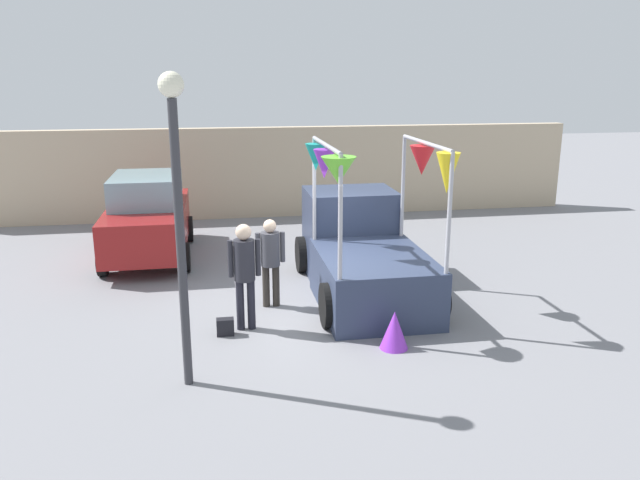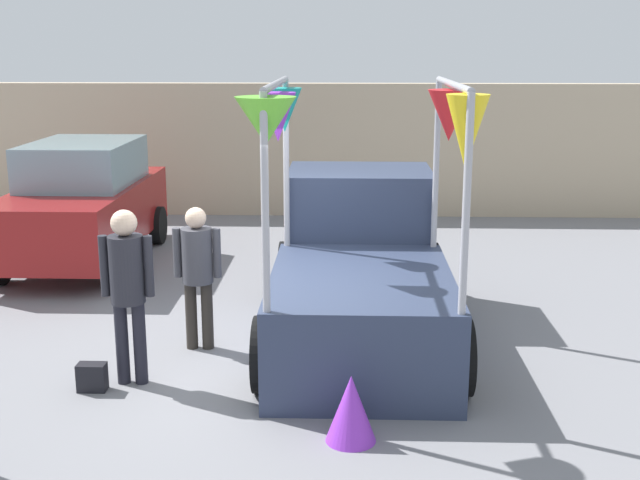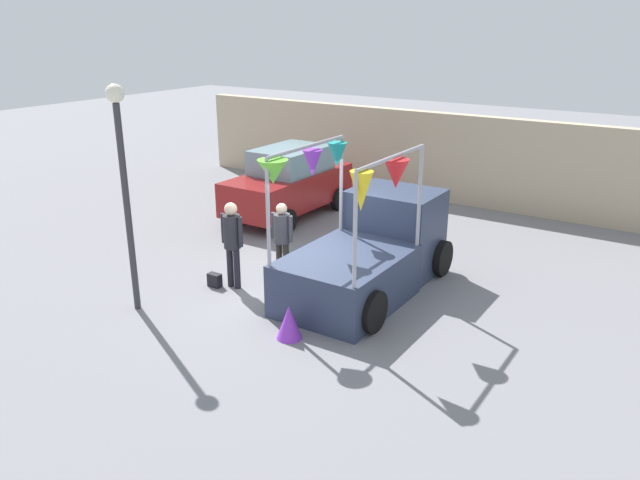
{
  "view_description": "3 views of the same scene",
  "coord_description": "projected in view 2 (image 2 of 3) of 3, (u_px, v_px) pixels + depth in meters",
  "views": [
    {
      "loc": [
        -1.71,
        -10.23,
        4.12
      ],
      "look_at": [
        0.12,
        0.36,
        1.22
      ],
      "focal_mm": 35.0,
      "sensor_mm": 36.0,
      "label": 1
    },
    {
      "loc": [
        0.88,
        -8.01,
        3.33
      ],
      "look_at": [
        0.6,
        0.22,
        1.32
      ],
      "focal_mm": 45.0,
      "sensor_mm": 36.0,
      "label": 2
    },
    {
      "loc": [
        6.56,
        -9.35,
        5.15
      ],
      "look_at": [
        0.5,
        -0.07,
        1.22
      ],
      "focal_mm": 35.0,
      "sensor_mm": 36.0,
      "label": 3
    }
  ],
  "objects": [
    {
      "name": "handbag",
      "position": [
        92.0,
        377.0,
        7.9
      ],
      "size": [
        0.28,
        0.16,
        0.28
      ],
      "primitive_type": "cube",
      "color": "black",
      "rests_on": "ground"
    },
    {
      "name": "vendor_truck",
      "position": [
        360.0,
        263.0,
        9.38
      ],
      "size": [
        2.39,
        4.16,
        2.99
      ],
      "color": "#2D3851",
      "rests_on": "ground"
    },
    {
      "name": "parked_car",
      "position": [
        84.0,
        203.0,
        12.43
      ],
      "size": [
        1.88,
        4.0,
        1.88
      ],
      "color": "maroon",
      "rests_on": "ground"
    },
    {
      "name": "person_vendor",
      "position": [
        197.0,
        265.0,
        8.81
      ],
      "size": [
        0.53,
        0.34,
        1.62
      ],
      "color": "#2D2823",
      "rests_on": "ground"
    },
    {
      "name": "folded_kite_bundle_violet",
      "position": [
        351.0,
        408.0,
        6.86
      ],
      "size": [
        0.58,
        0.58,
        0.6
      ],
      "primitive_type": "cone",
      "rotation": [
        0.0,
        0.0,
        1.14
      ],
      "color": "purple",
      "rests_on": "ground"
    },
    {
      "name": "person_customer",
      "position": [
        127.0,
        280.0,
        7.86
      ],
      "size": [
        0.53,
        0.34,
        1.79
      ],
      "color": "black",
      "rests_on": "ground"
    },
    {
      "name": "brick_boundary_wall",
      "position": [
        303.0,
        150.0,
        15.89
      ],
      "size": [
        18.0,
        0.36,
        2.6
      ],
      "primitive_type": "cube",
      "color": "tan",
      "rests_on": "ground"
    },
    {
      "name": "ground_plane",
      "position": [
        264.0,
        363.0,
        8.6
      ],
      "size": [
        60.0,
        60.0,
        0.0
      ],
      "primitive_type": "plane",
      "color": "slate"
    }
  ]
}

